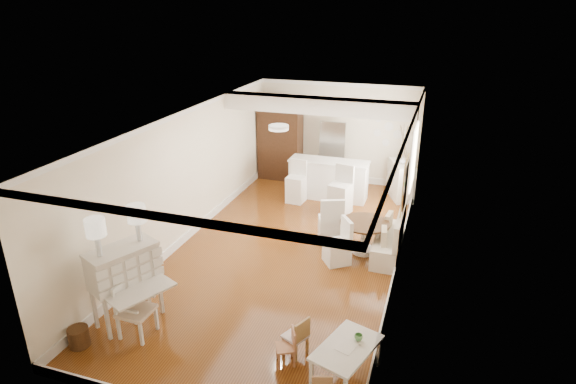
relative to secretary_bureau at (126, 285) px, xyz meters
The scene contains 19 objects.
room 3.99m from the secretary_bureau, 62.55° to the left, with size 9.00×9.04×2.82m.
secretary_bureau is the anchor object (origin of this frame).
gustavian_armchair 0.49m from the secretary_bureau, 38.01° to the right, with size 0.52×0.52×0.90m, color silver.
wicker_basket 0.99m from the secretary_bureau, 114.25° to the right, with size 0.31×0.31×0.31m, color #482D16.
kids_table 3.63m from the secretary_bureau, ahead, with size 0.62×1.03×0.52m, color white.
kids_chair_a 2.76m from the secretary_bureau, ahead, with size 0.27×0.27×0.57m, color #BB7B55.
kids_chair_b 2.82m from the secretary_bureau, ahead, with size 0.31×0.31×0.65m, color #A6814B.
banquette 5.10m from the secretary_bureau, 43.67° to the left, with size 0.52×1.60×0.98m, color silver.
dining_table 4.73m from the secretary_bureau, 47.15° to the left, with size 1.01×1.01×0.69m, color #492C17.
slip_chair_near 4.00m from the secretary_bureau, 45.96° to the left, with size 0.44×0.46×0.92m, color white.
slip_chair_far 4.47m from the secretary_bureau, 56.98° to the left, with size 0.49×0.52×1.04m, color white.
breakfast_counter 6.38m from the secretary_bureau, 73.62° to the left, with size 2.05×0.65×1.03m, color white.
bar_stool_left 5.70m from the secretary_bureau, 79.12° to the left, with size 0.44×0.44×1.09m, color white.
bar_stool_right 5.75m from the secretary_bureau, 66.31° to the left, with size 0.48×0.48×1.19m, color silver.
pantry_cabinet 7.22m from the secretary_bureau, 89.20° to the left, with size 1.20×0.60×2.30m, color #381E11.
fridge 7.45m from the secretary_bureau, 74.42° to the left, with size 0.75×0.65×1.80m, color silver.
sideboard 7.62m from the secretary_bureau, 61.84° to the left, with size 0.45×1.01×0.97m, color silver.
pencil_cup 3.72m from the secretary_bureau, ahead, with size 0.11×0.11×0.09m, color #65AA63.
branch_vase 7.59m from the secretary_bureau, 61.64° to the left, with size 0.17×0.17×0.18m, color silver.
Camera 1 is at (2.79, -8.42, 4.86)m, focal length 30.00 mm.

